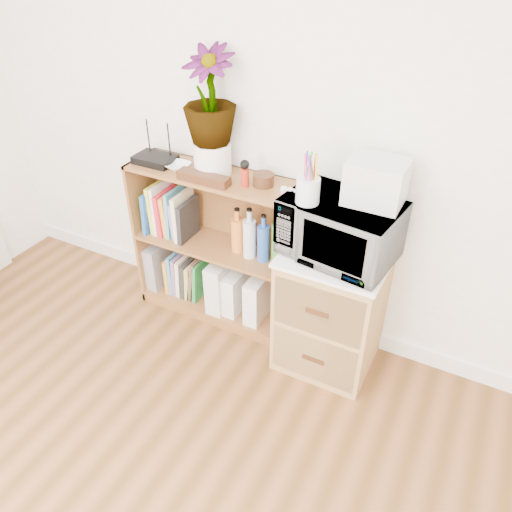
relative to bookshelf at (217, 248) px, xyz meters
The scene contains 21 objects.
skirting_board 0.57m from the bookshelf, 21.80° to the left, with size 4.00×0.02×0.10m, color white.
bookshelf is the anchor object (origin of this frame).
wicker_unit 0.76m from the bookshelf, ahead, with size 0.50×0.45×0.70m, color #9E7542.
microwave 0.85m from the bookshelf, ahead, with size 0.53×0.36×0.30m, color white.
pen_cup 0.87m from the bookshelf, 15.33° to the right, with size 0.11×0.11×0.12m, color silver.
small_appliance 1.09m from the bookshelf, ahead, with size 0.26×0.21×0.20m, color silver.
router 0.61m from the bookshelf, behind, with size 0.23×0.15×0.04m, color black.
white_bowl 0.53m from the bookshelf, behind, with size 0.13×0.13×0.03m, color white.
plant_pot 0.56m from the bookshelf, 112.09° to the left, with size 0.20×0.20×0.17m, color white.
potted_plant 0.88m from the bookshelf, 112.09° to the left, with size 0.27×0.27×0.48m, color #37772F.
trinket_box 0.51m from the bookshelf, 85.43° to the right, with size 0.29×0.07×0.05m, color #341D0E.
kokeshi_doll 0.57m from the bookshelf, 10.40° to the right, with size 0.04×0.04×0.10m, color #9F2413.
wooden_bowl 0.59m from the bookshelf, ahead, with size 0.11×0.11×0.06m, color #361A0E.
paint_jars 0.71m from the bookshelf, 10.41° to the right, with size 0.11×0.04×0.06m, color pink.
file_box 0.51m from the bookshelf, behind, with size 0.09×0.24×0.30m, color gray.
magazine_holder_left 0.24m from the bookshelf, 16.16° to the right, with size 0.10×0.26×0.33m, color silver.
magazine_holder_mid 0.30m from the bookshelf, ahead, with size 0.08×0.21×0.27m, color silver.
magazine_holder_right 0.38m from the bookshelf, ahead, with size 0.09×0.23×0.29m, color white.
cookbooks 0.35m from the bookshelf, behind, with size 0.31×0.20×0.31m.
liquor_bottles 0.34m from the bookshelf, ahead, with size 0.39×0.07×0.32m.
lower_books 0.36m from the bookshelf, behind, with size 0.25×0.19×0.30m.
Camera 1 is at (0.97, 0.05, 2.11)m, focal length 35.00 mm.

